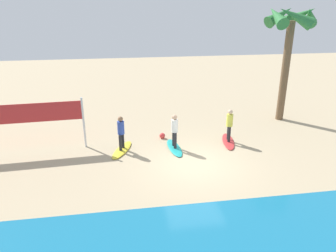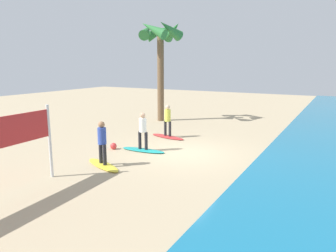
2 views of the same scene
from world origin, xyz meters
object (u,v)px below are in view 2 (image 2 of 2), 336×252
(surfboard_yellow, at_px, (103,165))
(beach_ball, at_px, (113,146))
(palm_tree, at_px, (160,40))
(surfer_yellow, at_px, (102,140))
(surfer_red, at_px, (168,118))
(surfboard_teal, at_px, (143,150))
(surfboard_red, at_px, (168,137))
(surfer_teal, at_px, (143,128))

(surfboard_yellow, distance_m, beach_ball, 2.43)
(palm_tree, distance_m, beach_ball, 9.27)
(surfer_yellow, bearing_deg, surfboard_yellow, 0.00)
(surfer_yellow, bearing_deg, surfer_red, -178.05)
(surfer_red, xyz_separation_m, palm_tree, (-4.21, -2.89, 4.30))
(surfer_red, bearing_deg, surfer_yellow, 1.95)
(surfboard_teal, distance_m, surfer_yellow, 2.71)
(surfboard_red, distance_m, surfboard_yellow, 5.35)
(surfer_red, relative_size, surfer_teal, 1.00)
(surfer_teal, distance_m, beach_ball, 1.66)
(palm_tree, xyz_separation_m, beach_ball, (7.45, 1.88, -5.19))
(surfer_teal, bearing_deg, surfer_red, -173.28)
(palm_tree, bearing_deg, surfer_yellow, 17.80)
(surfer_yellow, xyz_separation_m, beach_ball, (-2.11, -1.19, -0.89))
(surfboard_red, bearing_deg, surfer_teal, -71.18)
(surfer_yellow, bearing_deg, palm_tree, -162.20)
(surfboard_teal, distance_m, palm_tree, 9.38)
(beach_ball, bearing_deg, surfer_red, 162.66)
(palm_tree, relative_size, beach_ball, 22.54)
(surfer_yellow, xyz_separation_m, palm_tree, (-9.56, -3.07, 4.30))
(surfboard_red, height_order, surfer_teal, surfer_teal)
(surfer_red, relative_size, beach_ball, 5.55)
(surfer_yellow, bearing_deg, surfboard_teal, 176.54)
(surfboard_red, bearing_deg, surfboard_teal, -71.18)
(surfboard_teal, bearing_deg, palm_tree, 110.80)
(surfboard_yellow, bearing_deg, surfboard_teal, 108.58)
(surfboard_teal, bearing_deg, surfboard_yellow, -97.23)
(surfer_teal, relative_size, surfer_yellow, 1.00)
(surfer_yellow, bearing_deg, surfboard_red, -178.05)
(surfboard_red, distance_m, surfer_red, 0.99)
(surfboard_red, height_order, surfer_yellow, surfer_yellow)
(palm_tree, bearing_deg, surfboard_teal, 24.57)
(surfer_teal, height_order, beach_ball, surfer_teal)
(surfer_red, height_order, beach_ball, surfer_red)
(surfboard_teal, relative_size, beach_ball, 7.11)
(beach_ball, bearing_deg, surfboard_teal, 106.66)
(surfer_red, height_order, surfboard_teal, surfer_red)
(surfboard_teal, bearing_deg, surfer_yellow, -97.23)
(surfer_red, relative_size, palm_tree, 0.25)
(beach_ball, bearing_deg, surfer_teal, 106.66)
(surfboard_red, xyz_separation_m, surfboard_yellow, (5.35, 0.18, 0.00))
(surfboard_yellow, bearing_deg, palm_tree, 129.84)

